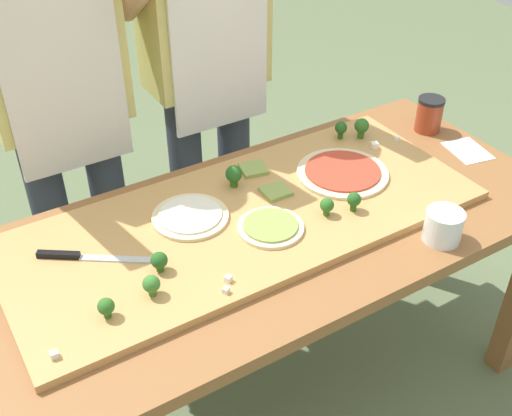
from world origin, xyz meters
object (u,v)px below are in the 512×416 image
at_px(broccoli_floret_back_left, 151,284).
at_px(flour_cup, 443,228).
at_px(pizza_whole_white_garlic, 190,216).
at_px(broccoli_floret_front_left, 106,307).
at_px(broccoli_floret_front_right, 354,200).
at_px(cheese_crumble_e, 397,139).
at_px(broccoli_floret_back_right, 234,175).
at_px(cook_left, 58,92).
at_px(pizza_slice_far_right, 254,169).
at_px(pizza_whole_tomato_red, 343,172).
at_px(broccoli_floret_front_mid, 341,128).
at_px(cheese_crumble_b, 374,146).
at_px(broccoli_floret_back_mid, 362,127).
at_px(broccoli_floret_center_left, 327,206).
at_px(cook_right, 207,57).
at_px(pizza_slice_center, 276,191).
at_px(chefs_knife, 77,256).
at_px(cheese_crumble_c, 228,279).
at_px(sauce_jar, 429,115).
at_px(cheese_crumble_a, 54,355).
at_px(pizza_whole_pesto_green, 271,227).
at_px(prep_table, 258,255).
at_px(broccoli_floret_center_right, 159,261).
at_px(cheese_crumble_d, 226,290).

relative_size(broccoli_floret_back_left, flour_cup, 0.55).
relative_size(pizza_whole_white_garlic, broccoli_floret_front_left, 4.08).
height_order(broccoli_floret_front_right, cheese_crumble_e, broccoli_floret_front_right).
distance_m(broccoli_floret_back_right, cook_left, 0.58).
xyz_separation_m(pizza_slice_far_right, cheese_crumble_e, (0.50, -0.09, 0.00)).
distance_m(broccoli_floret_front_left, cook_left, 0.77).
bearing_deg(pizza_whole_tomato_red, flour_cup, -81.84).
relative_size(broccoli_floret_front_right, broccoli_floret_front_mid, 0.95).
bearing_deg(cheese_crumble_b, broccoli_floret_front_mid, 116.21).
relative_size(broccoli_floret_back_mid, flour_cup, 0.68).
relative_size(broccoli_floret_front_mid, broccoli_floret_back_mid, 0.87).
xyz_separation_m(broccoli_floret_back_right, broccoli_floret_center_left, (0.15, -0.26, -0.01)).
xyz_separation_m(pizza_whole_white_garlic, cook_right, (0.33, 0.50, 0.21)).
distance_m(pizza_slice_center, broccoli_floret_back_right, 0.13).
bearing_deg(broccoli_floret_front_left, chefs_knife, 87.88).
distance_m(cheese_crumble_c, sauce_jar, 1.03).
distance_m(pizza_whole_white_garlic, cheese_crumble_a, 0.55).
distance_m(cheese_crumble_b, sauce_jar, 0.27).
height_order(pizza_whole_pesto_green, cheese_crumble_a, same).
relative_size(cook_left, cook_right, 1.00).
bearing_deg(broccoli_floret_front_mid, broccoli_floret_back_mid, -28.09).
xyz_separation_m(pizza_whole_tomato_red, broccoli_floret_back_mid, (0.19, 0.14, 0.03)).
bearing_deg(flour_cup, pizza_whole_white_garlic, 143.08).
height_order(chefs_knife, cheese_crumble_e, chefs_knife).
distance_m(prep_table, chefs_knife, 0.50).
relative_size(broccoli_floret_front_right, broccoli_floret_center_right, 1.05).
bearing_deg(flour_cup, sauce_jar, 49.57).
bearing_deg(chefs_knife, broccoli_floret_center_right, -43.99).
xyz_separation_m(cheese_crumble_b, flour_cup, (-0.13, -0.43, 0.01)).
bearing_deg(broccoli_floret_center_left, chefs_knife, 164.11).
xyz_separation_m(pizza_slice_center, cheese_crumble_e, (0.50, 0.04, 0.00)).
bearing_deg(broccoli_floret_center_right, broccoli_floret_center_left, -3.61).
height_order(pizza_whole_white_garlic, flour_cup, flour_cup).
bearing_deg(pizza_whole_pesto_green, broccoli_floret_front_mid, 32.13).
relative_size(chefs_knife, cook_left, 0.15).
xyz_separation_m(pizza_slice_far_right, cheese_crumble_c, (-0.31, -0.39, 0.00)).
height_order(broccoli_floret_front_mid, cook_left, cook_left).
relative_size(flour_cup, sauce_jar, 0.86).
xyz_separation_m(pizza_slice_center, cheese_crumble_c, (-0.30, -0.25, 0.00)).
bearing_deg(cheese_crumble_b, broccoli_floret_back_left, -164.64).
height_order(cheese_crumble_a, cheese_crumble_e, cheese_crumble_a).
height_order(pizza_whole_white_garlic, pizza_slice_far_right, pizza_whole_white_garlic).
distance_m(broccoli_floret_front_right, cheese_crumble_d, 0.48).
height_order(broccoli_floret_front_right, broccoli_floret_back_mid, broccoli_floret_back_mid).
bearing_deg(broccoli_floret_center_right, pizza_slice_far_right, 31.54).
bearing_deg(broccoli_floret_front_right, chefs_knife, 164.06).
bearing_deg(cheese_crumble_c, broccoli_floret_front_mid, 31.76).
xyz_separation_m(broccoli_floret_front_mid, cheese_crumble_c, (-0.66, -0.41, -0.03)).
distance_m(pizza_whole_pesto_green, broccoli_floret_back_left, 0.38).
distance_m(broccoli_floret_back_mid, flour_cup, 0.53).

